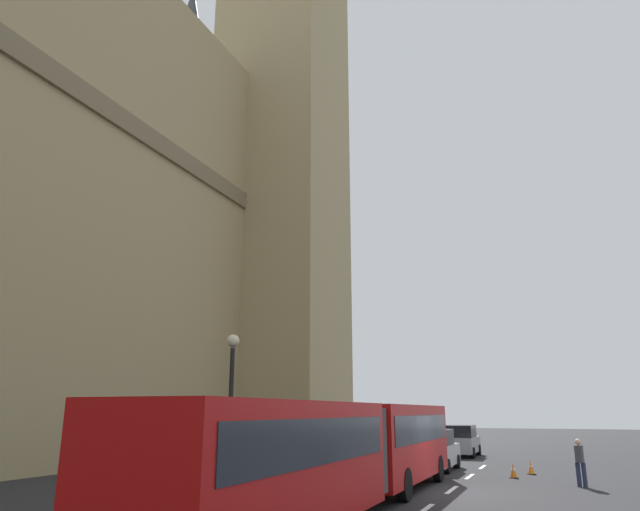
{
  "coord_description": "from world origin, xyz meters",
  "views": [
    {
      "loc": [
        -21.27,
        -3.76,
        2.69
      ],
      "look_at": [
        1.8,
        5.46,
        9.41
      ],
      "focal_mm": 32.36,
      "sensor_mm": 36.0,
      "label": 1
    }
  ],
  "objects_px": {
    "sedan_lead": "(434,450)",
    "street_lamp": "(231,400)",
    "sedan_trailing": "(461,441)",
    "articulated_bus": "(346,445)",
    "traffic_cone_middle": "(531,467)",
    "pedestrian_near_cones": "(580,461)",
    "traffic_cone_west": "(513,471)"
  },
  "relations": [
    {
      "from": "traffic_cone_west",
      "to": "articulated_bus",
      "type": "bearing_deg",
      "value": 159.84
    },
    {
      "from": "sedan_lead",
      "to": "sedan_trailing",
      "type": "distance_m",
      "value": 9.21
    },
    {
      "from": "articulated_bus",
      "to": "sedan_lead",
      "type": "relative_size",
      "value": 4.26
    },
    {
      "from": "traffic_cone_west",
      "to": "traffic_cone_middle",
      "type": "relative_size",
      "value": 1.0
    },
    {
      "from": "sedan_trailing",
      "to": "pedestrian_near_cones",
      "type": "xyz_separation_m",
      "value": [
        -13.33,
        -6.3,
        -0.0
      ]
    },
    {
      "from": "articulated_bus",
      "to": "traffic_cone_west",
      "type": "height_order",
      "value": "articulated_bus"
    },
    {
      "from": "sedan_lead",
      "to": "traffic_cone_west",
      "type": "relative_size",
      "value": 7.59
    },
    {
      "from": "articulated_bus",
      "to": "pedestrian_near_cones",
      "type": "distance_m",
      "value": 10.31
    },
    {
      "from": "articulated_bus",
      "to": "sedan_trailing",
      "type": "bearing_deg",
      "value": -0.09
    },
    {
      "from": "sedan_lead",
      "to": "street_lamp",
      "type": "distance_m",
      "value": 12.19
    },
    {
      "from": "street_lamp",
      "to": "sedan_lead",
      "type": "bearing_deg",
      "value": -22.65
    },
    {
      "from": "traffic_cone_west",
      "to": "street_lamp",
      "type": "height_order",
      "value": "street_lamp"
    },
    {
      "from": "articulated_bus",
      "to": "sedan_lead",
      "type": "xyz_separation_m",
      "value": [
        12.22,
        -0.12,
        -0.83
      ]
    },
    {
      "from": "sedan_lead",
      "to": "sedan_trailing",
      "type": "bearing_deg",
      "value": 0.52
    },
    {
      "from": "sedan_trailing",
      "to": "street_lamp",
      "type": "relative_size",
      "value": 0.83
    },
    {
      "from": "sedan_trailing",
      "to": "traffic_cone_middle",
      "type": "xyz_separation_m",
      "value": [
        -9.28,
        -4.37,
        -0.63
      ]
    },
    {
      "from": "sedan_trailing",
      "to": "traffic_cone_middle",
      "type": "height_order",
      "value": "sedan_trailing"
    },
    {
      "from": "sedan_trailing",
      "to": "traffic_cone_middle",
      "type": "bearing_deg",
      "value": -154.79
    },
    {
      "from": "street_lamp",
      "to": "traffic_cone_middle",
      "type": "bearing_deg",
      "value": -39.02
    },
    {
      "from": "sedan_lead",
      "to": "street_lamp",
      "type": "xyz_separation_m",
      "value": [
        -11.07,
        4.62,
        2.14
      ]
    },
    {
      "from": "articulated_bus",
      "to": "traffic_cone_middle",
      "type": "bearing_deg",
      "value": -19.94
    },
    {
      "from": "traffic_cone_west",
      "to": "traffic_cone_middle",
      "type": "xyz_separation_m",
      "value": [
        1.84,
        -0.62,
        0.0
      ]
    },
    {
      "from": "sedan_lead",
      "to": "pedestrian_near_cones",
      "type": "height_order",
      "value": "sedan_lead"
    },
    {
      "from": "articulated_bus",
      "to": "traffic_cone_west",
      "type": "distance_m",
      "value": 11.07
    },
    {
      "from": "articulated_bus",
      "to": "traffic_cone_middle",
      "type": "height_order",
      "value": "articulated_bus"
    },
    {
      "from": "sedan_lead",
      "to": "street_lamp",
      "type": "height_order",
      "value": "street_lamp"
    },
    {
      "from": "sedan_lead",
      "to": "sedan_trailing",
      "type": "xyz_separation_m",
      "value": [
        9.21,
        0.08,
        0.0
      ]
    },
    {
      "from": "traffic_cone_west",
      "to": "street_lamp",
      "type": "bearing_deg",
      "value": 137.85
    },
    {
      "from": "pedestrian_near_cones",
      "to": "street_lamp",
      "type": "bearing_deg",
      "value": 122.68
    },
    {
      "from": "street_lamp",
      "to": "articulated_bus",
      "type": "bearing_deg",
      "value": -104.23
    },
    {
      "from": "sedan_trailing",
      "to": "traffic_cone_west",
      "type": "height_order",
      "value": "sedan_trailing"
    },
    {
      "from": "street_lamp",
      "to": "sedan_trailing",
      "type": "bearing_deg",
      "value": -12.61
    }
  ]
}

